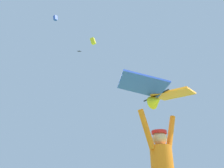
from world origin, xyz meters
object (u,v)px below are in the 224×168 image
Objects in this scene: held_stunt_kite at (158,93)px; distant_kite_yellow_low_right at (93,41)px; distant_kite_black_high_right at (79,51)px; distant_kite_blue_mid_right at (55,18)px.

distant_kite_yellow_low_right reaches higher than held_stunt_kite.
held_stunt_kite is 2.26× the size of distant_kite_black_high_right.
held_stunt_kite is at bearing -115.10° from distant_kite_yellow_low_right.
distant_kite_blue_mid_right is 7.23m from distant_kite_black_high_right.
distant_kite_black_high_right is at bearing 72.28° from distant_kite_yellow_low_right.
distant_kite_yellow_low_right is 1.11× the size of distant_kite_black_high_right.
distant_kite_yellow_low_right is at bearing -107.72° from distant_kite_black_high_right.
held_stunt_kite is 2.36× the size of distant_kite_blue_mid_right.
held_stunt_kite is 20.08m from distant_kite_yellow_low_right.
distant_kite_blue_mid_right reaches higher than held_stunt_kite.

